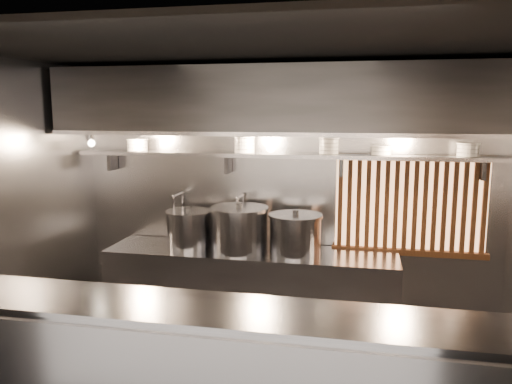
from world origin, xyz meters
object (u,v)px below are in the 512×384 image
(heat_lamp, at_px, (90,137))
(stock_pot_mid, at_px, (295,234))
(pendant_bulb, at_px, (271,148))
(stock_pot_right, at_px, (239,229))
(stock_pot_left, at_px, (189,229))

(heat_lamp, xyz_separation_m, stock_pot_mid, (2.07, 0.25, -0.96))
(pendant_bulb, xyz_separation_m, stock_pot_right, (-0.31, -0.10, -0.83))
(stock_pot_right, bearing_deg, stock_pot_left, 176.00)
(heat_lamp, distance_m, stock_pot_right, 1.78)
(heat_lamp, bearing_deg, stock_pot_mid, 6.92)
(stock_pot_left, bearing_deg, heat_lamp, -162.67)
(stock_pot_left, bearing_deg, stock_pot_right, -4.00)
(heat_lamp, relative_size, stock_pot_right, 0.46)
(heat_lamp, height_order, stock_pot_right, heat_lamp)
(heat_lamp, distance_m, stock_pot_mid, 2.30)
(stock_pot_mid, bearing_deg, stock_pot_left, 178.02)
(pendant_bulb, distance_m, stock_pot_left, 1.22)
(heat_lamp, bearing_deg, pendant_bulb, 11.00)
(pendant_bulb, height_order, stock_pot_mid, pendant_bulb)
(stock_pot_left, relative_size, stock_pot_mid, 1.03)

